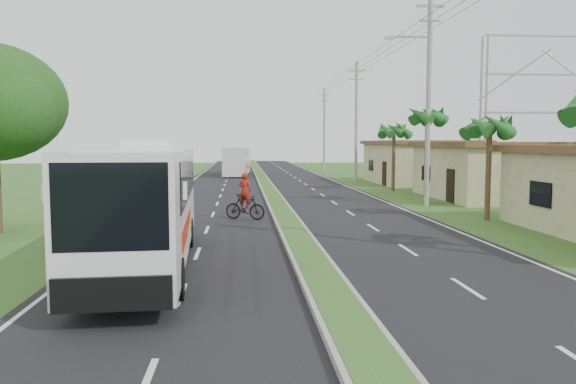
{
  "coord_description": "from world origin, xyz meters",
  "views": [
    {
      "loc": [
        -2.05,
        -13.2,
        3.6
      ],
      "look_at": [
        -0.35,
        7.33,
        1.8
      ],
      "focal_mm": 35.0,
      "sensor_mm": 36.0,
      "label": 1
    }
  ],
  "objects": [
    {
      "name": "palm_verge_d",
      "position": [
        9.3,
        28.0,
        4.55
      ],
      "size": [
        2.4,
        2.4,
        5.25
      ],
      "color": "#473321",
      "rests_on": "ground"
    },
    {
      "name": "ground",
      "position": [
        0.0,
        0.0,
        0.0
      ],
      "size": [
        180.0,
        180.0,
        0.0
      ],
      "primitive_type": "plane",
      "color": "#38521E",
      "rests_on": "ground"
    },
    {
      "name": "lane_edge_left",
      "position": [
        -6.7,
        20.0,
        0.0
      ],
      "size": [
        0.12,
        160.0,
        0.01
      ],
      "primitive_type": "cube",
      "color": "silver",
      "rests_on": "ground"
    },
    {
      "name": "palm_verge_c",
      "position": [
        8.8,
        19.0,
        5.12
      ],
      "size": [
        2.4,
        2.4,
        5.85
      ],
      "color": "#473321",
      "rests_on": "ground"
    },
    {
      "name": "coach_bus_main",
      "position": [
        -4.81,
        3.19,
        2.03
      ],
      "size": [
        2.99,
        11.53,
        3.69
      ],
      "rotation": [
        0.0,
        0.0,
        0.05
      ],
      "color": "white",
      "rests_on": "ground"
    },
    {
      "name": "road_asphalt",
      "position": [
        0.0,
        20.0,
        0.01
      ],
      "size": [
        14.0,
        160.0,
        0.02
      ],
      "primitive_type": "cube",
      "color": "black",
      "rests_on": "ground"
    },
    {
      "name": "shop_mid",
      "position": [
        14.0,
        22.0,
        1.86
      ],
      "size": [
        7.6,
        10.6,
        3.67
      ],
      "color": "tan",
      "rests_on": "ground"
    },
    {
      "name": "motorcyclist",
      "position": [
        -1.9,
        13.01,
        0.78
      ],
      "size": [
        2.03,
        1.26,
        2.22
      ],
      "rotation": [
        0.0,
        0.0,
        -0.39
      ],
      "color": "black",
      "rests_on": "ground"
    },
    {
      "name": "utility_pole_d",
      "position": [
        8.5,
        58.0,
        5.42
      ],
      "size": [
        1.6,
        0.28,
        10.5
      ],
      "color": "gray",
      "rests_on": "ground"
    },
    {
      "name": "billboard_lattice",
      "position": [
        22.0,
        30.0,
        6.82
      ],
      "size": [
        10.18,
        1.18,
        12.07
      ],
      "color": "gray",
      "rests_on": "ground"
    },
    {
      "name": "coach_bus_far",
      "position": [
        -2.51,
        49.58,
        1.8
      ],
      "size": [
        3.03,
        11.0,
        3.17
      ],
      "rotation": [
        0.0,
        0.0,
        -0.06
      ],
      "color": "silver",
      "rests_on": "ground"
    },
    {
      "name": "utility_pole_b",
      "position": [
        8.47,
        18.0,
        6.26
      ],
      "size": [
        3.2,
        0.28,
        12.0
      ],
      "color": "gray",
      "rests_on": "ground"
    },
    {
      "name": "shop_far",
      "position": [
        14.0,
        36.0,
        1.93
      ],
      "size": [
        8.6,
        11.6,
        3.82
      ],
      "color": "tan",
      "rests_on": "ground"
    },
    {
      "name": "palm_verge_b",
      "position": [
        9.4,
        12.0,
        4.36
      ],
      "size": [
        2.4,
        2.4,
        5.05
      ],
      "color": "#473321",
      "rests_on": "ground"
    },
    {
      "name": "median_strip",
      "position": [
        0.0,
        20.0,
        0.1
      ],
      "size": [
        1.2,
        160.0,
        0.18
      ],
      "color": "gray",
      "rests_on": "ground"
    },
    {
      "name": "utility_pole_c",
      "position": [
        8.5,
        38.0,
        5.67
      ],
      "size": [
        1.6,
        0.28,
        11.0
      ],
      "color": "gray",
      "rests_on": "ground"
    },
    {
      "name": "lane_edge_right",
      "position": [
        6.7,
        20.0,
        0.0
      ],
      "size": [
        0.12,
        160.0,
        0.01
      ],
      "primitive_type": "cube",
      "color": "silver",
      "rests_on": "ground"
    }
  ]
}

